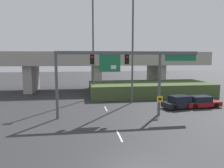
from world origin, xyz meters
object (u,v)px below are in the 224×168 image
object	(u,v)px
speed_limit_sign	(160,103)
highway_light_pole_near	(93,37)
highway_light_pole_far	(133,41)
signal_gantry	(122,65)
parked_sedan_near_right	(180,102)
parked_sedan_mid_right	(201,102)

from	to	relation	value
speed_limit_sign	highway_light_pole_near	xyz separation A→B (m)	(-5.96, 11.11, 7.48)
speed_limit_sign	highway_light_pole_far	size ratio (longest dim) A/B	0.14
signal_gantry	parked_sedan_near_right	world-z (taller)	signal_gantry
speed_limit_sign	highway_light_pole_near	distance (m)	14.66
highway_light_pole_far	parked_sedan_near_right	xyz separation A→B (m)	(4.87, -3.88, -7.37)
signal_gantry	parked_sedan_near_right	distance (m)	9.04
highway_light_pole_near	parked_sedan_near_right	xyz separation A→B (m)	(9.67, -8.01, -8.19)
parked_sedan_near_right	parked_sedan_mid_right	world-z (taller)	parked_sedan_near_right
speed_limit_sign	parked_sedan_near_right	xyz separation A→B (m)	(3.70, 3.10, -0.72)
signal_gantry	parked_sedan_near_right	bearing A→B (deg)	18.28
parked_sedan_mid_right	speed_limit_sign	bearing A→B (deg)	-157.51
highway_light_pole_near	highway_light_pole_far	bearing A→B (deg)	-40.77
speed_limit_sign	parked_sedan_mid_right	bearing A→B (deg)	26.70
parked_sedan_mid_right	highway_light_pole_far	bearing A→B (deg)	149.34
speed_limit_sign	parked_sedan_near_right	size ratio (longest dim) A/B	0.47
speed_limit_sign	highway_light_pole_far	bearing A→B (deg)	99.52
speed_limit_sign	parked_sedan_mid_right	xyz separation A→B (m)	(6.39, 3.21, -0.77)
highway_light_pole_near	parked_sedan_mid_right	bearing A→B (deg)	-32.58
highway_light_pole_near	highway_light_pole_far	distance (m)	6.38
signal_gantry	highway_light_pole_far	distance (m)	7.40
signal_gantry	speed_limit_sign	distance (m)	5.37
parked_sedan_near_right	speed_limit_sign	bearing A→B (deg)	-151.36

